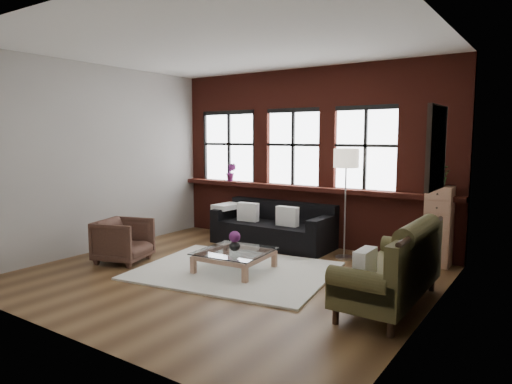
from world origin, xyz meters
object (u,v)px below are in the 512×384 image
Objects in this scene: vintage_settee at (390,263)px; vase at (235,245)px; dark_sofa at (272,224)px; coffee_table at (235,261)px; drawer_chest at (439,226)px; armchair at (123,241)px; floor_lamp at (345,200)px.

vase is (-2.31, 0.08, -0.11)m from vintage_settee.
dark_sofa is 2.25× the size of coffee_table.
coffee_table is 5.75× the size of vase.
vintage_settee is 2.12m from drawer_chest.
coffee_table is 0.25m from vase.
armchair is (-4.09, -0.48, -0.17)m from vintage_settee.
coffee_table is 3.17m from drawer_chest.
dark_sofa is at bearing 146.84° from vintage_settee.
armchair is 0.77× the size of coffee_table.
armchair is (-1.37, -2.25, -0.06)m from dark_sofa.
drawer_chest is (4.17, 2.59, 0.27)m from armchair.
armchair is 0.61× the size of drawer_chest.
drawer_chest is at bearing -75.09° from armchair.
dark_sofa is 2.64m from armchair.
vintage_settee is at bearing -52.79° from floor_lamp.
dark_sofa reaches higher than armchair.
drawer_chest is at bearing 40.45° from vase.
drawer_chest is (2.39, 2.03, 0.21)m from vase.
dark_sofa is 1.55m from floor_lamp.
drawer_chest is at bearing 6.86° from dark_sofa.
vintage_settee reaches higher than dark_sofa.
vintage_settee is 2.17m from floor_lamp.
vintage_settee is 1.95× the size of coffee_table.
vintage_settee is 2.55× the size of armchair.
floor_lamp is (1.03, 1.61, 0.81)m from coffee_table.
drawer_chest is at bearing 87.89° from vintage_settee.
armchair is at bearing -142.41° from floor_lamp.
floor_lamp reaches higher than armchair.
armchair is 1.87m from coffee_table.
dark_sofa is at bearing -173.14° from drawer_chest.
dark_sofa reaches higher than vase.
dark_sofa is at bearing 176.40° from floor_lamp.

